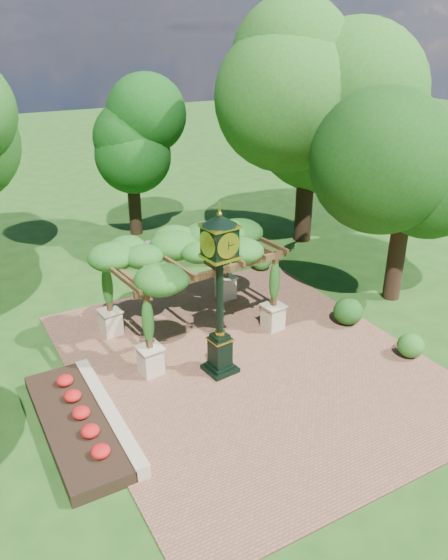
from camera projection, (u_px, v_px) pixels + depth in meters
ground at (265, 379)px, 16.05m from camera, size 120.00×120.00×0.00m
brick_plaza at (248, 362)px, 16.83m from camera, size 10.00×12.00×0.04m
border_wall at (109, 413)px, 14.32m from camera, size 0.35×5.00×0.40m
flower_bed at (75, 425)px, 13.93m from camera, size 1.50×5.00×0.36m
pedestal_clock at (220, 282)px, 15.14m from camera, size 1.08×1.08×4.98m
pergola at (191, 255)px, 17.36m from camera, size 5.72×3.91×3.41m
sundial at (151, 255)px, 23.60m from camera, size 0.63×0.63×1.04m
shrub_front at (411, 345)px, 16.95m from camera, size 0.87×0.87×0.75m
shrub_mid at (348, 311)px, 18.82m from camera, size 1.24×1.24×0.91m
shrub_back at (261, 262)px, 23.05m from camera, size 1.03×1.03×0.72m
tree_north at (130, 133)px, 25.33m from camera, size 3.36×3.36×7.24m
tree_east_far at (311, 90)px, 23.67m from camera, size 6.28×6.28×10.06m
tree_east_near at (409, 167)px, 18.79m from camera, size 4.47×4.47×7.29m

